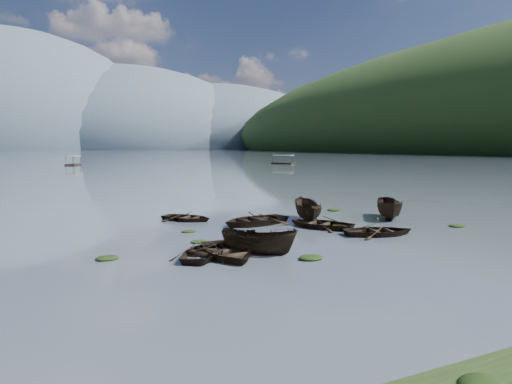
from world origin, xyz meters
name	(u,v)px	position (x,y,z in m)	size (l,w,h in m)	color
ground_plane	(357,252)	(0.00, 0.00, 0.00)	(2400.00, 2400.00, 0.00)	#4C5460
haze_mtn_b	(9,149)	(-60.00, 900.00, 0.00)	(520.00, 520.00, 340.00)	#475666
haze_mtn_c	(125,149)	(140.00, 900.00, 0.00)	(520.00, 520.00, 260.00)	#475666
haze_mtn_d	(212,149)	(320.00, 900.00, 0.00)	(520.00, 520.00, 220.00)	#475666
rowboat_0	(227,257)	(-6.39, 1.96, 0.00)	(3.19, 4.46, 0.92)	black
rowboat_1	(206,256)	(-7.29, 2.53, 0.00)	(2.86, 4.00, 0.83)	black
rowboat_2	(259,254)	(-4.71, 1.85, 0.00)	(1.51, 4.02, 1.55)	black
rowboat_3	(320,227)	(2.26, 6.77, 0.00)	(3.16, 4.42, 0.92)	black
rowboat_4	(379,235)	(4.02, 3.03, 0.00)	(3.04, 4.26, 0.88)	black
rowboat_5	(389,219)	(9.00, 7.67, 0.00)	(1.73, 4.60, 1.78)	black
rowboat_6	(187,220)	(-4.93, 13.41, 0.00)	(2.77, 3.88, 0.80)	black
rowboat_7	(255,224)	(-1.19, 9.70, 0.00)	(3.58, 5.01, 1.04)	black
rowboat_8	(307,220)	(3.04, 9.71, 0.00)	(1.67, 4.45, 1.72)	black
weed_clump_0	(107,259)	(-11.75, 3.95, 0.00)	(1.11, 0.91, 0.24)	black
weed_clump_1	(270,248)	(-3.62, 2.68, 0.00)	(1.09, 0.87, 0.24)	black
weed_clump_2	(311,259)	(-2.92, -0.22, 0.00)	(1.22, 0.98, 0.27)	black
weed_clump_3	(326,229)	(2.25, 6.16, 0.00)	(0.86, 0.72, 0.19)	black
weed_clump_4	(457,227)	(10.77, 3.09, 0.00)	(1.19, 0.95, 0.25)	black
weed_clump_5	(189,232)	(-6.14, 9.00, 0.00)	(0.94, 0.76, 0.20)	black
weed_clump_6	(199,243)	(-6.54, 5.70, 0.00)	(0.99, 0.82, 0.21)	black
weed_clump_7	(334,211)	(7.73, 12.94, 0.00)	(1.22, 0.98, 0.27)	black
pontoon_centre	(73,165)	(-5.61, 119.82, 0.00)	(2.70, 6.48, 2.48)	black
pontoon_right	(283,164)	(52.33, 102.60, 0.00)	(2.80, 6.72, 2.58)	black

